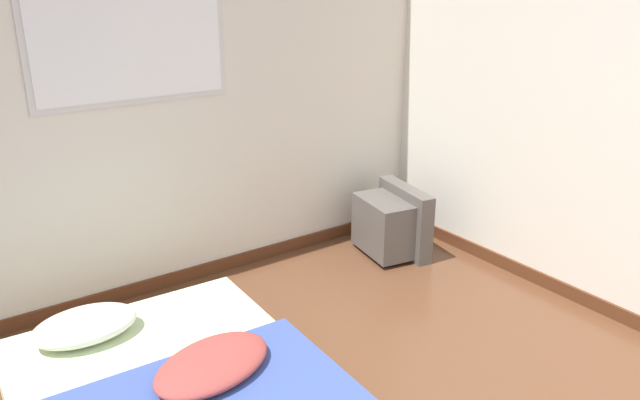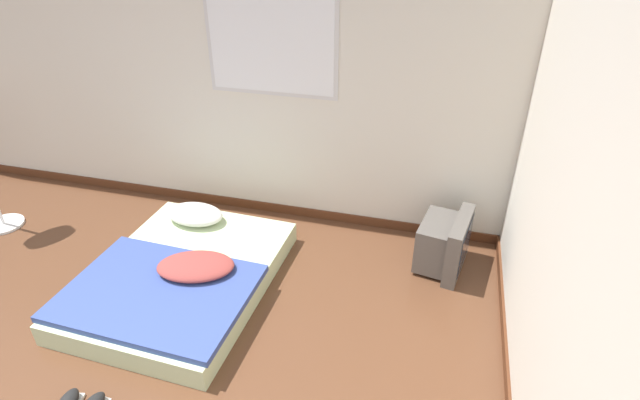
# 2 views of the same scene
# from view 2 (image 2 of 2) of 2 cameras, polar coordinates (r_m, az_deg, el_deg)

# --- Properties ---
(wall_back) EXTENTS (7.49, 0.08, 2.60)m
(wall_back) POSITION_cam_2_polar(r_m,az_deg,el_deg) (4.63, -10.69, 13.37)
(wall_back) COLOR silver
(wall_back) RESTS_ON ground_plane
(mattress_bed) EXTENTS (1.38, 1.77, 0.32)m
(mattress_bed) POSITION_cam_2_polar(r_m,az_deg,el_deg) (4.13, -15.59, -8.24)
(mattress_bed) COLOR beige
(mattress_bed) RESTS_ON ground_plane
(crt_tv) EXTENTS (0.45, 0.58, 0.49)m
(crt_tv) POSITION_cam_2_polar(r_m,az_deg,el_deg) (4.25, 14.10, -4.79)
(crt_tv) COLOR #56514C
(crt_tv) RESTS_ON ground_plane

